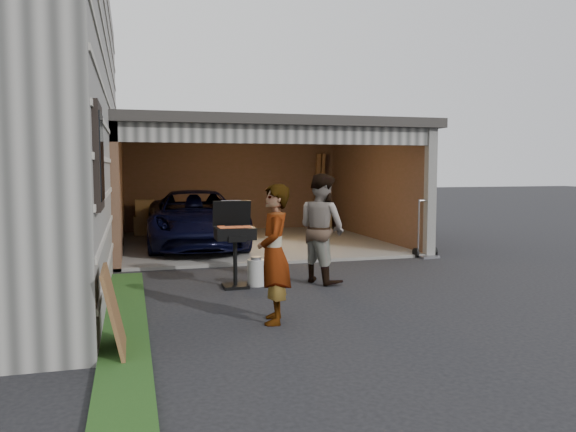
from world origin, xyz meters
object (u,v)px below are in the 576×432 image
Objects in this scene: propane_tank at (256,273)px; plywood_panel at (114,313)px; woman at (274,254)px; minivan at (195,221)px; hand_truck at (427,246)px; man at (322,228)px; bbq_grill at (235,236)px.

propane_tank is 0.46× the size of plywood_panel.
minivan is at bearing -165.93° from woman.
minivan is at bearing 145.52° from hand_truck.
man is (1.57, -4.41, 0.25)m from minivan.
woman is 2.52m from man.
bbq_grill is at bearing 58.99° from plywood_panel.
bbq_grill is at bearing -162.24° from hand_truck.
hand_truck is at bearing -27.58° from minivan.
minivan is 6.55m from woman.
bbq_grill reaches higher than hand_truck.
woman reaches higher than minivan.
woman is 1.38× the size of hand_truck.
minivan is 2.59× the size of man.
woman is at bearing -85.66° from minivan.
hand_truck reaches higher than plywood_panel.
woman is at bearing 22.70° from plywood_panel.
man is at bearing 42.27° from plywood_panel.
woman reaches higher than hand_truck.
plywood_panel reaches higher than propane_tank.
hand_truck is (2.96, 1.80, -0.66)m from man.
minivan reaches higher than hand_truck.
propane_tank is 3.59m from plywood_panel.
plywood_panel is (-1.84, -0.77, -0.40)m from woman.
woman is 2.13m from bbq_grill.
woman is 1.24× the size of bbq_grill.
plywood_panel is (-1.74, -2.89, -0.36)m from bbq_grill.
bbq_grill is 1.11× the size of hand_truck.
minivan is 4.42m from bbq_grill.
hand_truck reaches higher than propane_tank.
plywood_panel is at bearing -100.09° from minivan.
woman is at bearing 123.93° from man.
plywood_panel is at bearing -55.21° from woman.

